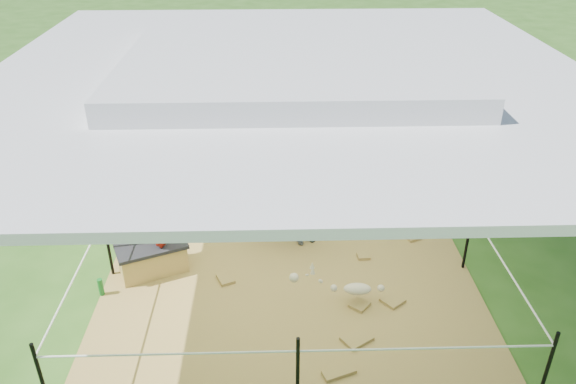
{
  "coord_description": "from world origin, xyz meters",
  "views": [
    {
      "loc": [
        -0.19,
        -5.82,
        4.4
      ],
      "look_at": [
        0.0,
        0.6,
        0.85
      ],
      "focal_mm": 35.0,
      "sensor_mm": 36.0,
      "label": 1
    }
  ],
  "objects_px": {
    "pony": "(283,210)",
    "distant_person": "(400,62)",
    "straw_bale": "(153,260)",
    "green_bottle": "(101,287)",
    "trash_barrel": "(450,92)",
    "picnic_table_far": "(454,51)",
    "foal": "(358,287)",
    "picnic_table_near": "(350,60)",
    "woman": "(155,215)"
  },
  "relations": [
    {
      "from": "pony",
      "to": "distant_person",
      "type": "relative_size",
      "value": 0.97
    },
    {
      "from": "straw_bale",
      "to": "green_bottle",
      "type": "bearing_deg",
      "value": -140.71
    },
    {
      "from": "straw_bale",
      "to": "pony",
      "type": "bearing_deg",
      "value": 20.85
    },
    {
      "from": "trash_barrel",
      "to": "picnic_table_far",
      "type": "bearing_deg",
      "value": 72.22
    },
    {
      "from": "trash_barrel",
      "to": "foal",
      "type": "bearing_deg",
      "value": -114.27
    },
    {
      "from": "picnic_table_near",
      "to": "picnic_table_far",
      "type": "height_order",
      "value": "picnic_table_near"
    },
    {
      "from": "foal",
      "to": "picnic_table_near",
      "type": "distance_m",
      "value": 9.06
    },
    {
      "from": "straw_bale",
      "to": "foal",
      "type": "xyz_separation_m",
      "value": [
        2.51,
        -0.71,
        0.07
      ]
    },
    {
      "from": "woman",
      "to": "straw_bale",
      "type": "bearing_deg",
      "value": -113.04
    },
    {
      "from": "picnic_table_near",
      "to": "foal",
      "type": "bearing_deg",
      "value": -118.62
    },
    {
      "from": "green_bottle",
      "to": "picnic_table_far",
      "type": "distance_m",
      "value": 12.05
    },
    {
      "from": "straw_bale",
      "to": "woman",
      "type": "bearing_deg",
      "value": -0.0
    },
    {
      "from": "green_bottle",
      "to": "picnic_table_far",
      "type": "xyz_separation_m",
      "value": [
        7.09,
        9.74,
        0.22
      ]
    },
    {
      "from": "picnic_table_near",
      "to": "trash_barrel",
      "type": "bearing_deg",
      "value": -77.31
    },
    {
      "from": "picnic_table_near",
      "to": "distant_person",
      "type": "relative_size",
      "value": 1.62
    },
    {
      "from": "woman",
      "to": "foal",
      "type": "bearing_deg",
      "value": 50.45
    },
    {
      "from": "woman",
      "to": "foal",
      "type": "relative_size",
      "value": 1.09
    },
    {
      "from": "straw_bale",
      "to": "picnic_table_far",
      "type": "height_order",
      "value": "picnic_table_far"
    },
    {
      "from": "pony",
      "to": "picnic_table_far",
      "type": "bearing_deg",
      "value": -5.09
    },
    {
      "from": "woman",
      "to": "distant_person",
      "type": "height_order",
      "value": "woman"
    },
    {
      "from": "trash_barrel",
      "to": "woman",
      "type": "bearing_deg",
      "value": -133.02
    },
    {
      "from": "green_bottle",
      "to": "picnic_table_far",
      "type": "height_order",
      "value": "picnic_table_far"
    },
    {
      "from": "pony",
      "to": "picnic_table_far",
      "type": "xyz_separation_m",
      "value": [
        4.87,
        8.66,
        -0.17
      ]
    },
    {
      "from": "straw_bale",
      "to": "woman",
      "type": "distance_m",
      "value": 0.67
    },
    {
      "from": "straw_bale",
      "to": "trash_barrel",
      "type": "xyz_separation_m",
      "value": [
        5.37,
        5.65,
        0.23
      ]
    },
    {
      "from": "picnic_table_near",
      "to": "picnic_table_far",
      "type": "xyz_separation_m",
      "value": [
        2.99,
        1.0,
        -0.06
      ]
    },
    {
      "from": "straw_bale",
      "to": "picnic_table_near",
      "type": "bearing_deg",
      "value": 66.82
    },
    {
      "from": "green_bottle",
      "to": "foal",
      "type": "relative_size",
      "value": 0.25
    },
    {
      "from": "distant_person",
      "to": "pony",
      "type": "bearing_deg",
      "value": 85.4
    },
    {
      "from": "green_bottle",
      "to": "foal",
      "type": "height_order",
      "value": "foal"
    },
    {
      "from": "green_bottle",
      "to": "picnic_table_near",
      "type": "bearing_deg",
      "value": 64.87
    },
    {
      "from": "woman",
      "to": "picnic_table_far",
      "type": "bearing_deg",
      "value": 122.23
    },
    {
      "from": "straw_bale",
      "to": "trash_barrel",
      "type": "relative_size",
      "value": 0.91
    },
    {
      "from": "green_bottle",
      "to": "straw_bale",
      "type": "bearing_deg",
      "value": 39.29
    },
    {
      "from": "straw_bale",
      "to": "picnic_table_far",
      "type": "distance_m",
      "value": 11.37
    },
    {
      "from": "picnic_table_far",
      "to": "pony",
      "type": "bearing_deg",
      "value": -117.43
    },
    {
      "from": "green_bottle",
      "to": "trash_barrel",
      "type": "relative_size",
      "value": 0.25
    },
    {
      "from": "foal",
      "to": "picnic_table_far",
      "type": "bearing_deg",
      "value": 71.71
    },
    {
      "from": "picnic_table_near",
      "to": "distant_person",
      "type": "distance_m",
      "value": 1.45
    },
    {
      "from": "pony",
      "to": "foal",
      "type": "xyz_separation_m",
      "value": [
        0.83,
        -1.35,
        -0.26
      ]
    },
    {
      "from": "foal",
      "to": "picnic_table_near",
      "type": "bearing_deg",
      "value": 87.07
    },
    {
      "from": "distant_person",
      "to": "foal",
      "type": "bearing_deg",
      "value": 94.42
    },
    {
      "from": "green_bottle",
      "to": "trash_barrel",
      "type": "height_order",
      "value": "trash_barrel"
    },
    {
      "from": "pony",
      "to": "distant_person",
      "type": "height_order",
      "value": "distant_person"
    },
    {
      "from": "green_bottle",
      "to": "trash_barrel",
      "type": "distance_m",
      "value": 8.51
    },
    {
      "from": "green_bottle",
      "to": "picnic_table_far",
      "type": "relative_size",
      "value": 0.13
    },
    {
      "from": "straw_bale",
      "to": "picnic_table_far",
      "type": "xyz_separation_m",
      "value": [
        6.54,
        9.29,
        0.16
      ]
    },
    {
      "from": "picnic_table_near",
      "to": "picnic_table_far",
      "type": "bearing_deg",
      "value": -3.45
    },
    {
      "from": "woman",
      "to": "green_bottle",
      "type": "height_order",
      "value": "woman"
    },
    {
      "from": "distant_person",
      "to": "picnic_table_far",
      "type": "bearing_deg",
      "value": -115.25
    }
  ]
}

